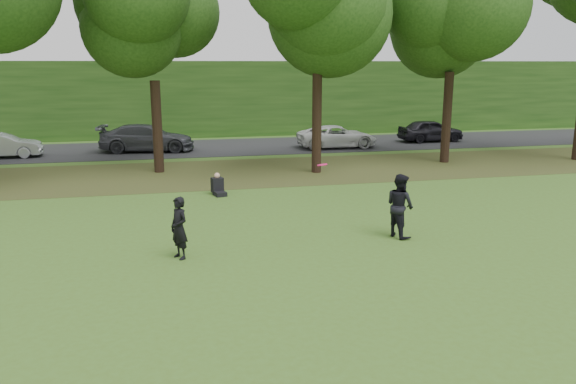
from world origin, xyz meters
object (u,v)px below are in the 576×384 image
Objects in this scene: frisbee at (322,165)px; player_left at (179,228)px; seated_person at (218,187)px; player_right at (400,205)px.

player_left is at bearing -179.47° from frisbee.
player_left is 1.94× the size of seated_person.
player_right is (6.20, 0.52, 0.12)m from player_left.
frisbee reaches higher than player_left.
seated_person is (-2.11, 6.88, -1.97)m from frisbee.
player_right is at bearing -67.74° from seated_person.
player_left reaches higher than seated_person.
seated_person is at bearing 17.82° from player_right.
player_right is at bearing 63.84° from player_left.
frisbee is at bearing -86.21° from seated_person.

